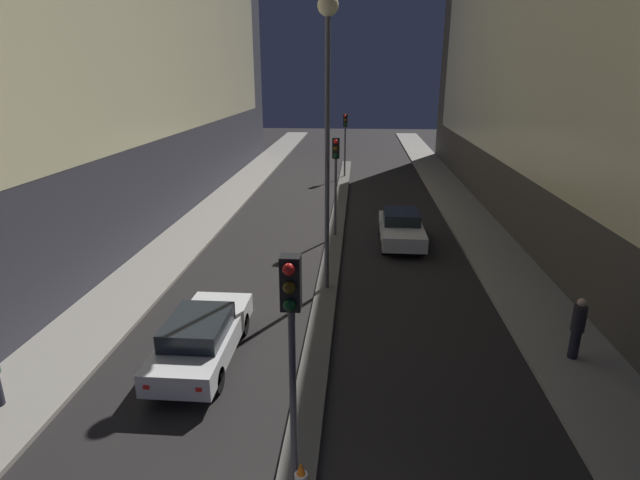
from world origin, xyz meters
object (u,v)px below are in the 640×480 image
traffic_light_mid (336,165)px  car_left_lane (202,336)px  traffic_light_near (291,325)px  car_right_lane (401,228)px  pedestrian_on_right_sidewalk (578,327)px  street_lamp (328,83)px  traffic_light_far (345,131)px  traffic_cone_near (301,478)px

traffic_light_mid → car_left_lane: 11.42m
traffic_light_near → car_right_lane: traffic_light_near is taller
car_right_lane → pedestrian_on_right_sidewalk: (3.80, -9.42, 0.29)m
street_lamp → traffic_light_near: bearing=-90.0°
traffic_light_far → car_left_lane: 25.03m
traffic_light_far → traffic_cone_near: size_ratio=6.45×
pedestrian_on_right_sidewalk → traffic_light_far: bearing=105.7°
traffic_light_mid → traffic_light_far: size_ratio=1.00×
traffic_cone_near → pedestrian_on_right_sidewalk: bearing=37.4°
traffic_light_mid → traffic_light_far: bearing=90.0°
traffic_cone_near → traffic_light_near: bearing=132.3°
street_lamp → car_right_lane: 8.77m
street_lamp → car_left_lane: (-2.97, -4.71, -6.26)m
traffic_cone_near → pedestrian_on_right_sidewalk: 8.36m
car_left_lane → pedestrian_on_right_sidewalk: bearing=4.1°
traffic_light_mid → street_lamp: size_ratio=0.48×
street_lamp → car_left_lane: size_ratio=2.05×
traffic_light_near → car_left_lane: size_ratio=0.98×
street_lamp → traffic_cone_near: size_ratio=13.51×
street_lamp → car_left_lane: 8.38m
traffic_light_mid → pedestrian_on_right_sidewalk: bearing=-55.9°
traffic_light_far → car_right_lane: size_ratio=1.01×
traffic_light_near → traffic_light_far: 28.92m
traffic_light_mid → traffic_cone_near: (0.14, -15.06, -2.93)m
traffic_cone_near → car_left_lane: size_ratio=0.15×
car_left_lane → traffic_cone_near: bearing=-54.5°
traffic_light_far → car_right_lane: 15.12m
street_lamp → car_left_lane: street_lamp is taller
street_lamp → pedestrian_on_right_sidewalk: bearing=-30.7°
traffic_light_near → car_left_lane: traffic_light_near is taller
traffic_cone_near → car_right_lane: bearing=78.9°
traffic_light_far → traffic_light_mid: bearing=-90.0°
street_lamp → pedestrian_on_right_sidewalk: street_lamp is taller
traffic_light_far → traffic_light_near: bearing=-90.0°
traffic_light_far → pedestrian_on_right_sidewalk: bearing=-74.3°
traffic_cone_near → car_right_lane: 14.76m
traffic_light_far → street_lamp: street_lamp is taller
traffic_light_far → street_lamp: (0.00, -19.99, 3.56)m
traffic_cone_near → traffic_light_mid: bearing=90.5°
traffic_cone_near → traffic_light_far: bearing=90.3°
traffic_cone_near → car_left_lane: bearing=125.5°
traffic_light_far → car_left_lane: (-2.97, -24.71, -2.70)m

